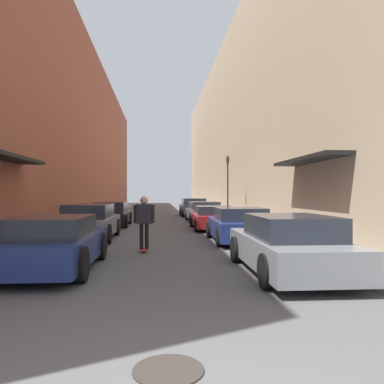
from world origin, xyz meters
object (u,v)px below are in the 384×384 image
parked_car_right_3 (204,212)px  parked_car_right_4 (194,207)px  manhole_cover (168,370)px  parked_car_right_2 (213,218)px  parked_car_left_1 (90,222)px  parked_car_right_0 (288,245)px  skateboarder (144,218)px  parked_car_left_0 (53,244)px  parked_car_right_1 (239,225)px  traffic_light (228,181)px  parked_car_left_2 (112,214)px

parked_car_right_3 → parked_car_right_4: bearing=91.2°
manhole_cover → parked_car_right_2: bearing=79.9°
parked_car_left_1 → parked_car_right_0: (5.36, -6.37, -0.03)m
skateboarder → parked_car_left_1: bearing=125.1°
parked_car_left_0 → skateboarder: size_ratio=2.51×
parked_car_left_1 → parked_car_right_1: parked_car_left_1 is taller
parked_car_left_0 → skateboarder: bearing=53.3°
parked_car_right_3 → skateboarder: size_ratio=2.80×
parked_car_right_1 → parked_car_right_2: 4.80m
traffic_light → skateboarder: bearing=-111.8°
parked_car_right_0 → parked_car_right_2: parked_car_right_0 is taller
parked_car_right_0 → manhole_cover: bearing=-122.7°
parked_car_left_1 → skateboarder: size_ratio=2.64×
parked_car_right_4 → traffic_light: (1.63, -5.45, 1.87)m
parked_car_left_0 → parked_car_left_2: 11.43m
parked_car_right_2 → parked_car_right_3: 5.05m
parked_car_right_2 → skateboarder: 7.41m
parked_car_left_2 → parked_car_right_1: size_ratio=1.06×
parked_car_right_2 → parked_car_left_1: bearing=-144.6°
skateboarder → parked_car_right_3: bearing=74.7°
parked_car_right_2 → parked_car_right_4: bearing=89.9°
parked_car_right_0 → parked_car_right_1: bearing=89.4°
parked_car_right_1 → traffic_light: 10.17m
parked_car_left_2 → parked_car_right_2: parked_car_left_2 is taller
parked_car_left_0 → parked_car_right_0: parked_car_right_0 is taller
parked_car_left_0 → manhole_cover: parked_car_left_0 is taller
parked_car_right_0 → parked_car_right_3: (-0.02, 15.12, -0.02)m
parked_car_right_3 → parked_car_left_1: bearing=-121.4°
parked_car_right_0 → parked_car_left_1: bearing=130.1°
parked_car_right_3 → traffic_light: (1.52, 0.04, 1.93)m
parked_car_left_1 → skateboarder: (2.13, -3.03, 0.37)m
parked_car_right_3 → parked_car_right_4: size_ratio=1.17×
parked_car_right_3 → traffic_light: 2.46m
skateboarder → parked_car_left_0: bearing=-126.7°
parked_car_left_0 → parked_car_right_0: size_ratio=0.96×
parked_car_right_0 → manhole_cover: parked_car_right_0 is taller
parked_car_right_3 → manhole_cover: 19.54m
parked_car_right_2 → parked_car_right_1: bearing=-87.4°
parked_car_left_2 → parked_car_right_1: 8.71m
parked_car_left_2 → parked_car_right_0: parked_car_left_2 is taller
parked_car_left_0 → parked_car_right_4: size_ratio=1.05×
parked_car_right_2 → skateboarder: skateboarder is taller
parked_car_left_0 → parked_car_right_2: parked_car_left_0 is taller
parked_car_right_3 → traffic_light: size_ratio=1.17×
parked_car_right_2 → skateboarder: bearing=-114.5°
parked_car_left_0 → parked_car_left_2: bearing=90.6°
parked_car_right_3 → traffic_light: bearing=1.7°
parked_car_right_1 → parked_car_right_2: bearing=92.6°
parked_car_left_2 → parked_car_right_0: size_ratio=1.00×
parked_car_right_2 → traffic_light: 5.70m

